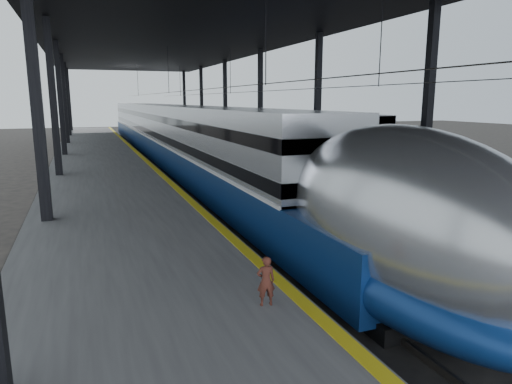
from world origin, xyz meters
TOP-DOWN VIEW (x-y plane):
  - ground at (0.00, 0.00)m, footprint 160.00×160.00m
  - platform at (-3.50, 20.00)m, footprint 6.00×80.00m
  - yellow_strip at (-0.70, 20.00)m, footprint 0.30×80.00m
  - rails at (4.50, 20.00)m, footprint 6.52×80.00m
  - canopy at (1.90, 20.00)m, footprint 18.00×75.00m
  - tgv_train at (2.00, 24.51)m, footprint 3.17×65.20m
  - second_train at (7.00, 33.04)m, footprint 3.08×56.05m
  - child at (-1.42, -3.52)m, footprint 0.39×0.28m

SIDE VIEW (x-z plane):
  - ground at x=0.00m, z-range 0.00..0.00m
  - rails at x=4.50m, z-range 0.00..0.16m
  - platform at x=-3.50m, z-range 0.00..1.00m
  - yellow_strip at x=-0.70m, z-range 1.00..1.01m
  - child at x=-1.42m, z-range 1.00..1.99m
  - tgv_train at x=2.00m, z-range -0.15..4.40m
  - second_train at x=7.00m, z-range 0.03..4.28m
  - canopy at x=1.90m, z-range 4.38..13.85m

